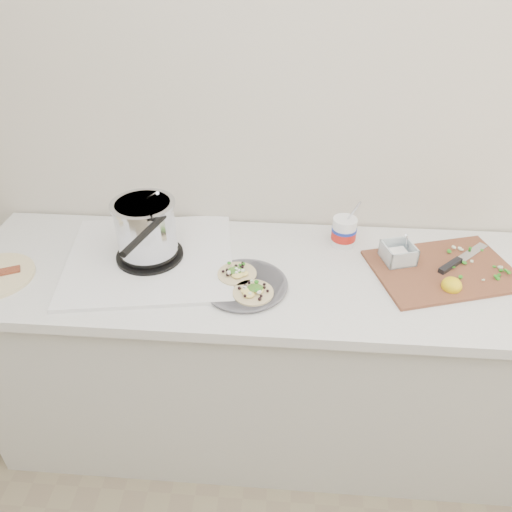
# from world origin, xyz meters

# --- Properties ---
(counter) EXTENTS (2.44, 0.66, 0.90)m
(counter) POSITION_xyz_m (0.00, 1.43, 0.45)
(counter) COLOR beige
(counter) RESTS_ON ground
(stove) EXTENTS (0.67, 0.64, 0.28)m
(stove) POSITION_xyz_m (-0.56, 1.45, 0.99)
(stove) COLOR silver
(stove) RESTS_ON counter
(taco_plate) EXTENTS (0.29, 0.29, 0.04)m
(taco_plate) POSITION_xyz_m (-0.20, 1.32, 0.92)
(taco_plate) COLOR #55545B
(taco_plate) RESTS_ON counter
(tub) EXTENTS (0.09, 0.09, 0.21)m
(tub) POSITION_xyz_m (0.16, 1.61, 0.97)
(tub) COLOR white
(tub) RESTS_ON counter
(cutboard) EXTENTS (0.56, 0.46, 0.08)m
(cutboard) POSITION_xyz_m (0.48, 1.46, 0.92)
(cutboard) COLOR brown
(cutboard) RESTS_ON counter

